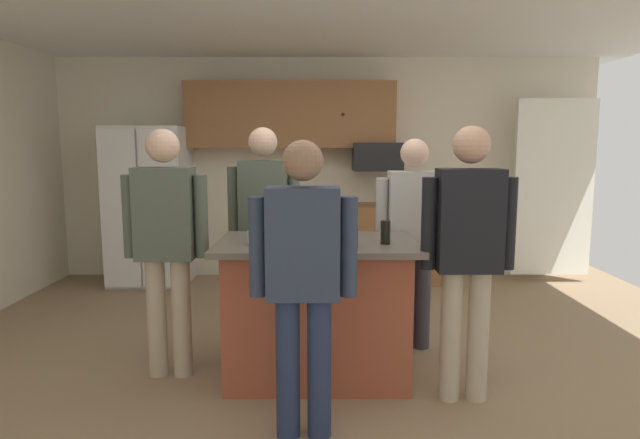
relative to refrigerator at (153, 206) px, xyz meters
The scene contains 18 objects.
floor 3.24m from the refrigerator, 49.98° to the right, with size 7.04×7.04×0.00m, color #937A5B.
back_wall 2.08m from the refrigerator, 11.81° to the left, with size 6.40×0.10×2.60m, color beige.
french_door_window_panel 4.60m from the refrigerator, ahead, with size 0.90×0.06×2.00m, color white.
cabinet_run_upper 1.92m from the refrigerator, ahead, with size 2.40×0.38×0.75m.
cabinet_run_lower 2.64m from the refrigerator, ahead, with size 1.80×0.63×0.90m.
refrigerator is the anchor object (origin of this frame).
microwave_over_range 2.66m from the refrigerator, ahead, with size 0.56×0.40×0.32m, color black.
kitchen_island 3.22m from the refrigerator, 53.01° to the right, with size 1.33×0.83×0.95m.
person_guest_left 3.33m from the refrigerator, 37.29° to the right, with size 0.57×0.22×1.63m.
person_guest_by_door 4.05m from the refrigerator, 45.52° to the right, with size 0.57×0.22×1.69m.
person_guest_right 2.39m from the refrigerator, 51.14° to the right, with size 0.57×0.23×1.72m.
person_elder_center 2.69m from the refrigerator, 70.25° to the right, with size 0.57×0.22×1.69m.
person_host_foreground 3.80m from the refrigerator, 60.81° to the right, with size 0.57×0.22×1.61m.
tumbler_amber 3.56m from the refrigerator, 48.40° to the right, with size 0.06×0.06×0.15m.
glass_dark_ale 2.96m from the refrigerator, 58.92° to the right, with size 0.07×0.07×0.15m.
glass_stout_tall 3.06m from the refrigerator, 57.73° to the right, with size 0.07×0.07×0.15m.
mug_ceramic_white 3.08m from the refrigerator, 60.29° to the right, with size 0.13×0.09×0.09m.
glass_short_whisky 3.53m from the refrigerator, 52.53° to the right, with size 0.06×0.06×0.12m.
Camera 1 is at (-0.06, -3.70, 1.58)m, focal length 30.14 mm.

